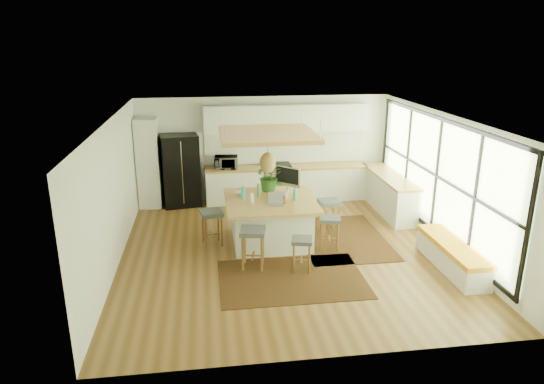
{
  "coord_description": "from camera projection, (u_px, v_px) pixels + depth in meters",
  "views": [
    {
      "loc": [
        -1.5,
        -8.94,
        4.15
      ],
      "look_at": [
        -0.2,
        0.5,
        1.1
      ],
      "focal_mm": 32.2,
      "sensor_mm": 36.0,
      "label": 1
    }
  ],
  "objects": [
    {
      "name": "wall_left",
      "position": [
        113.0,
        194.0,
        9.06
      ],
      "size": [
        0.0,
        7.0,
        7.0
      ],
      "primitive_type": "plane",
      "rotation": [
        1.57,
        0.0,
        1.57
      ],
      "color": "white",
      "rests_on": "ground"
    },
    {
      "name": "island_bottle_3",
      "position": [
        287.0,
        194.0,
        10.13
      ],
      "size": [
        0.07,
        0.07,
        0.19
      ],
      "primitive_type": "cylinder",
      "color": "white",
      "rests_on": "island"
    },
    {
      "name": "ceiling_panel",
      "position": [
        268.0,
        148.0,
        9.61
      ],
      "size": [
        1.86,
        1.86,
        0.8
      ],
      "primitive_type": null,
      "color": "#A7803B",
      "rests_on": "ceiling"
    },
    {
      "name": "stool_left_side",
      "position": [
        212.0,
        229.0,
        10.08
      ],
      "size": [
        0.51,
        0.51,
        0.74
      ],
      "primitive_type": null,
      "rotation": [
        0.0,
        0.0,
        -1.39
      ],
      "color": "#424649",
      "rests_on": "floor"
    },
    {
      "name": "upper_cabinets",
      "position": [
        286.0,
        118.0,
        12.45
      ],
      "size": [
        4.2,
        0.34,
        0.7
      ],
      "primitive_type": "cube",
      "color": "white",
      "rests_on": "wall_back"
    },
    {
      "name": "range",
      "position": [
        277.0,
        182.0,
        12.78
      ],
      "size": [
        0.76,
        0.62,
        1.0
      ],
      "primitive_type": null,
      "color": "#A5A5AA",
      "rests_on": "floor"
    },
    {
      "name": "window_bench",
      "position": [
        452.0,
        256.0,
        9.07
      ],
      "size": [
        0.52,
        2.0,
        0.5
      ],
      "primitive_type": null,
      "color": "white",
      "rests_on": "floor"
    },
    {
      "name": "stool_right_front",
      "position": [
        330.0,
        232.0,
        9.9
      ],
      "size": [
        0.48,
        0.48,
        0.68
      ],
      "primitive_type": null,
      "rotation": [
        0.0,
        0.0,
        1.37
      ],
      "color": "#424649",
      "rests_on": "floor"
    },
    {
      "name": "island_bottle_4",
      "position": [
        259.0,
        192.0,
        10.25
      ],
      "size": [
        0.07,
        0.07,
        0.19
      ],
      "primitive_type": "cylinder",
      "color": "#508663",
      "rests_on": "island"
    },
    {
      "name": "laptop",
      "position": [
        276.0,
        199.0,
        9.72
      ],
      "size": [
        0.41,
        0.43,
        0.25
      ],
      "primitive_type": null,
      "rotation": [
        0.0,
        0.0,
        -0.28
      ],
      "color": "#A5A5AA",
      "rests_on": "island"
    },
    {
      "name": "rug_near",
      "position": [
        292.0,
        279.0,
        8.74
      ],
      "size": [
        2.6,
        1.8,
        0.01
      ],
      "primitive_type": "cube",
      "color": "black",
      "rests_on": "floor"
    },
    {
      "name": "back_counter_base",
      "position": [
        286.0,
        184.0,
        12.84
      ],
      "size": [
        4.2,
        0.6,
        0.88
      ],
      "primitive_type": "cube",
      "color": "white",
      "rests_on": "floor"
    },
    {
      "name": "wall_front",
      "position": [
        331.0,
        268.0,
        6.18
      ],
      "size": [
        6.5,
        0.0,
        6.5
      ],
      "primitive_type": "plane",
      "rotation": [
        -1.57,
        0.0,
        0.0
      ],
      "color": "white",
      "rests_on": "ground"
    },
    {
      "name": "stool_right_back",
      "position": [
        329.0,
        217.0,
        10.72
      ],
      "size": [
        0.49,
        0.49,
        0.74
      ],
      "primitive_type": null,
      "rotation": [
        0.0,
        0.0,
        1.69
      ],
      "color": "#424649",
      "rests_on": "floor"
    },
    {
      "name": "wall_back",
      "position": [
        264.0,
        148.0,
        12.79
      ],
      "size": [
        6.5,
        0.0,
        6.5
      ],
      "primitive_type": "plane",
      "rotation": [
        1.57,
        0.0,
        0.0
      ],
      "color": "white",
      "rests_on": "ground"
    },
    {
      "name": "pantry",
      "position": [
        148.0,
        163.0,
        12.17
      ],
      "size": [
        0.55,
        0.6,
        2.25
      ],
      "primitive_type": "cube",
      "color": "white",
      "rests_on": "floor"
    },
    {
      "name": "island_bottle_5",
      "position": [
        295.0,
        196.0,
        10.01
      ],
      "size": [
        0.07,
        0.07,
        0.19
      ],
      "primitive_type": "cylinder",
      "color": "#30BEC3",
      "rests_on": "island"
    },
    {
      "name": "ceiling",
      "position": [
        286.0,
        118.0,
        9.08
      ],
      "size": [
        7.0,
        7.0,
        0.0
      ],
      "primitive_type": "plane",
      "rotation": [
        3.14,
        0.0,
        0.0
      ],
      "color": "white",
      "rests_on": "ground"
    },
    {
      "name": "back_counter_top",
      "position": [
        286.0,
        167.0,
        12.7
      ],
      "size": [
        4.24,
        0.64,
        0.05
      ],
      "primitive_type": "cube",
      "color": "#A7803B",
      "rests_on": "back_counter_base"
    },
    {
      "name": "island_bottle_1",
      "position": [
        252.0,
        198.0,
        9.85
      ],
      "size": [
        0.07,
        0.07,
        0.19
      ],
      "primitive_type": "cylinder",
      "color": "silver",
      "rests_on": "island"
    },
    {
      "name": "island_bottle_0",
      "position": [
        243.0,
        195.0,
        10.06
      ],
      "size": [
        0.07,
        0.07,
        0.19
      ],
      "primitive_type": "cylinder",
      "color": "#30BEC3",
      "rests_on": "island"
    },
    {
      "name": "stool_near_right",
      "position": [
        302.0,
        252.0,
        8.97
      ],
      "size": [
        0.44,
        0.44,
        0.63
      ],
      "primitive_type": null,
      "rotation": [
        0.0,
        0.0,
        -0.22
      ],
      "color": "#424649",
      "rests_on": "floor"
    },
    {
      "name": "island_plant",
      "position": [
        270.0,
        179.0,
        10.58
      ],
      "size": [
        0.73,
        0.78,
        0.52
      ],
      "primitive_type": "imported",
      "rotation": [
        0.0,
        0.0,
        0.23
      ],
      "color": "#1E4C19",
      "rests_on": "island"
    },
    {
      "name": "floor",
      "position": [
        285.0,
        251.0,
        9.9
      ],
      "size": [
        7.0,
        7.0,
        0.0
      ],
      "primitive_type": "plane",
      "color": "brown",
      "rests_on": "ground"
    },
    {
      "name": "rug_right",
      "position": [
        342.0,
        238.0,
        10.51
      ],
      "size": [
        1.8,
        2.6,
        0.01
      ],
      "primitive_type": "cube",
      "color": "black",
      "rests_on": "floor"
    },
    {
      "name": "window_wall",
      "position": [
        442.0,
        178.0,
        9.89
      ],
      "size": [
        0.1,
        6.2,
        2.6
      ],
      "primitive_type": null,
      "color": "black",
      "rests_on": "wall_right"
    },
    {
      "name": "right_counter_top",
      "position": [
        391.0,
        176.0,
        11.89
      ],
      "size": [
        0.64,
        2.54,
        0.05
      ],
      "primitive_type": "cube",
      "color": "#A7803B",
      "rests_on": "right_counter_base"
    },
    {
      "name": "island_bowl",
      "position": [
        240.0,
        193.0,
        10.4
      ],
      "size": [
        0.21,
        0.21,
        0.05
      ],
      "primitive_type": "imported",
      "rotation": [
        0.0,
        0.0,
        -0.01
      ],
      "color": "white",
      "rests_on": "island"
    },
    {
      "name": "island_bottle_2",
      "position": [
        285.0,
        199.0,
        9.79
      ],
      "size": [
        0.07,
        0.07,
        0.19
      ],
      "primitive_type": "cylinder",
      "color": "#A44F36",
      "rests_on": "island"
    },
    {
      "name": "wall_right",
      "position": [
        443.0,
        181.0,
        9.91
      ],
      "size": [
        0.0,
        7.0,
        7.0
      ],
      "primitive_type": "plane",
      "rotation": [
        1.57,
        0.0,
        -1.57
      ],
      "color": "white",
      "rests_on": "ground"
    },
    {
      "name": "island",
      "position": [
        270.0,
        221.0,
        10.21
      ],
      "size": [
        1.85,
        1.85,
        0.93
      ],
      "primitive_type": null,
      "color": "#A7803B",
      "rests_on": "floor"
    },
    {
      "name": "monitor",
      "position": [
        288.0,
        181.0,
        10.47
      ],
      "size": [
        0.61,
        0.59,
        0.58
      ],
      "primitive_type": null,
      "rotation": [
        0.0,
        0.0,
        -0.75
      ],
      "color": "#A5A5AA",
      "rests_on": "island"
    },
    {
      "name": "stool_near_left",
      "position": [
        253.0,
        250.0,
        9.07
      ],
      "size": [
        0.53,
        0.53,
        0.77
      ],
      "primitive_type": null,
      "rotation": [
        0.0,
        0.0,
        -0.18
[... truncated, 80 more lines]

